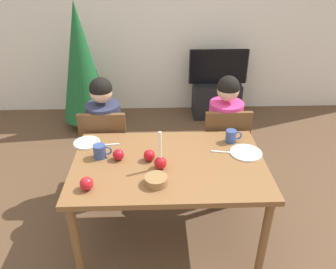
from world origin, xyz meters
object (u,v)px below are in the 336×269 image
candle_centerpiece (160,161)px  apple_near_candle (149,155)px  dining_table (169,172)px  mug_right (231,136)px  chair_right (224,145)px  apple_by_right_mug (118,155)px  tv_stand (216,99)px  tv (218,67)px  chair_left (106,148)px  plate_right (246,153)px  plate_left (87,143)px  bowl_walnuts (156,180)px  person_left_child (106,140)px  apple_by_left_plate (87,184)px  person_right_child (224,138)px  mug_left (100,151)px  christmas_tree (81,63)px

candle_centerpiece → apple_near_candle: (-0.08, 0.10, -0.02)m
dining_table → mug_right: size_ratio=10.79×
chair_right → apple_by_right_mug: (-0.90, -0.56, 0.28)m
tv_stand → tv: size_ratio=0.81×
chair_left → tv: size_ratio=1.14×
tv_stand → mug_right: bearing=-96.8°
dining_table → chair_left: bearing=132.2°
chair_right → tv: (0.22, 1.69, 0.20)m
candle_centerpiece → apple_near_candle: size_ratio=3.43×
tv_stand → apple_by_right_mug: (-1.12, -2.25, 0.55)m
chair_right → plate_right: size_ratio=3.75×
plate_left → bowl_walnuts: bowl_walnuts is taller
person_left_child → apple_by_left_plate: person_left_child is taller
chair_left → plate_right: bearing=-24.0°
plate_left → tv: bearing=55.3°
person_right_child → candle_centerpiece: size_ratio=4.01×
chair_right → person_right_child: (0.00, 0.03, 0.06)m
tv_stand → plate_right: (-0.16, -2.20, 0.52)m
tv_stand → apple_near_candle: 2.50m
tv → mug_right: bearing=-96.8°
tv_stand → apple_by_left_plate: (-1.29, -2.58, 0.55)m
person_left_child → tv_stand: person_left_child is taller
person_right_child → apple_by_left_plate: size_ratio=13.26×
chair_left → tv: bearing=52.5°
dining_table → mug_left: 0.53m
mug_right → dining_table: bearing=-151.3°
plate_right → apple_near_candle: size_ratio=2.82×
christmas_tree → person_left_child: bearing=-71.8°
plate_right → apple_by_left_plate: 1.19m
plate_left → apple_near_candle: 0.56m
chair_right → apple_by_left_plate: bearing=-140.2°
chair_left → candle_centerpiece: candle_centerpiece is taller
person_left_child → candle_centerpiece: bearing=-55.4°
person_right_child → bowl_walnuts: bearing=-125.1°
tv → plate_right: bearing=-94.2°
christmas_tree → mug_right: christmas_tree is taller
chair_left → plate_right: size_ratio=3.75×
mug_left → apple_by_right_mug: bearing=-14.3°
chair_right → tv_stand: (0.22, 1.69, -0.27)m
dining_table → person_left_child: (-0.55, 0.64, -0.10)m
tv → plate_right: size_ratio=3.29×
tv → candle_centerpiece: (-0.81, -2.37, 0.10)m
chair_right → mug_right: (-0.02, -0.33, 0.29)m
person_left_child → apple_by_left_plate: (0.01, -0.92, 0.22)m
plate_right → mug_right: mug_right is taller
chair_right → plate_right: bearing=-83.5°
apple_by_right_mug → plate_left: bearing=138.8°
plate_right → person_right_child: bearing=96.1°
dining_table → apple_near_candle: bearing=166.4°
person_right_child → christmas_tree: christmas_tree is taller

